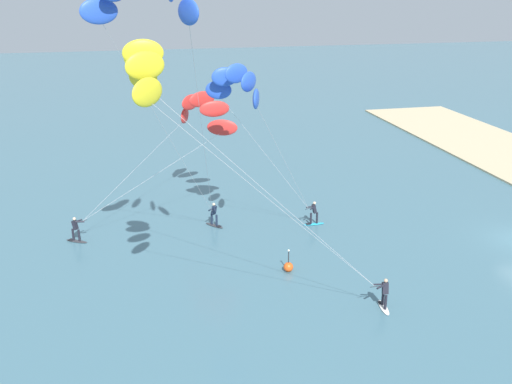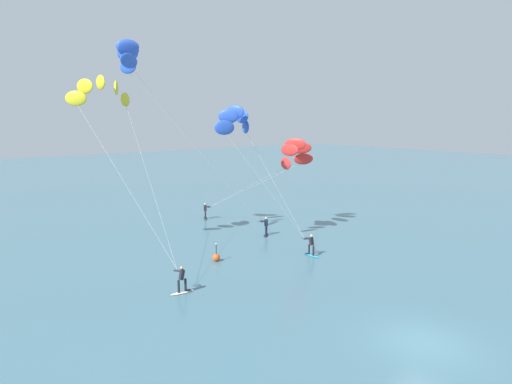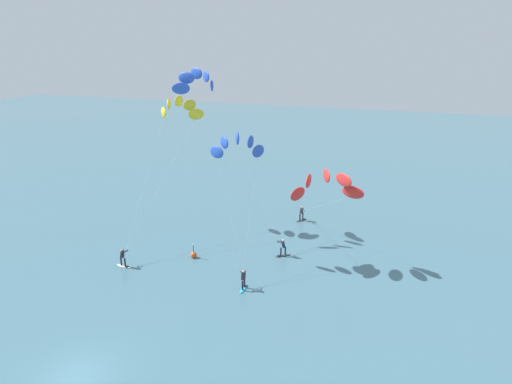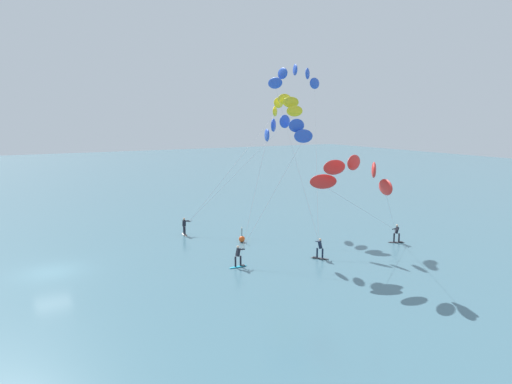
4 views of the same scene
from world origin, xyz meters
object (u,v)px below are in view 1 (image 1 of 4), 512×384
at_px(kitesurfer_nearshore, 241,91).
at_px(marker_buoy, 288,267).
at_px(kitesurfer_far_out, 147,11).
at_px(kitesurfer_mid_water, 157,82).
at_px(kitesurfer_downwind, 198,114).

height_order(kitesurfer_nearshore, marker_buoy, kitesurfer_nearshore).
height_order(kitesurfer_far_out, marker_buoy, kitesurfer_far_out).
distance_m(kitesurfer_nearshore, marker_buoy, 10.38).
distance_m(kitesurfer_mid_water, marker_buoy, 14.48).
xyz_separation_m(kitesurfer_far_out, marker_buoy, (2.35, -7.25, -14.21)).
xyz_separation_m(kitesurfer_far_out, kitesurfer_downwind, (13.37, -3.78, -7.51)).
bearing_deg(kitesurfer_mid_water, marker_buoy, -55.19).
height_order(kitesurfer_nearshore, kitesurfer_far_out, kitesurfer_far_out).
bearing_deg(kitesurfer_mid_water, kitesurfer_nearshore, -31.01).
bearing_deg(kitesurfer_downwind, kitesurfer_far_out, 164.20).
bearing_deg(kitesurfer_downwind, kitesurfer_nearshore, -168.36).
height_order(kitesurfer_mid_water, kitesurfer_downwind, kitesurfer_mid_water).
relative_size(kitesurfer_nearshore, marker_buoy, 8.26).
distance_m(kitesurfer_mid_water, kitesurfer_far_out, 3.72).
bearing_deg(kitesurfer_nearshore, kitesurfer_mid_water, 148.99).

